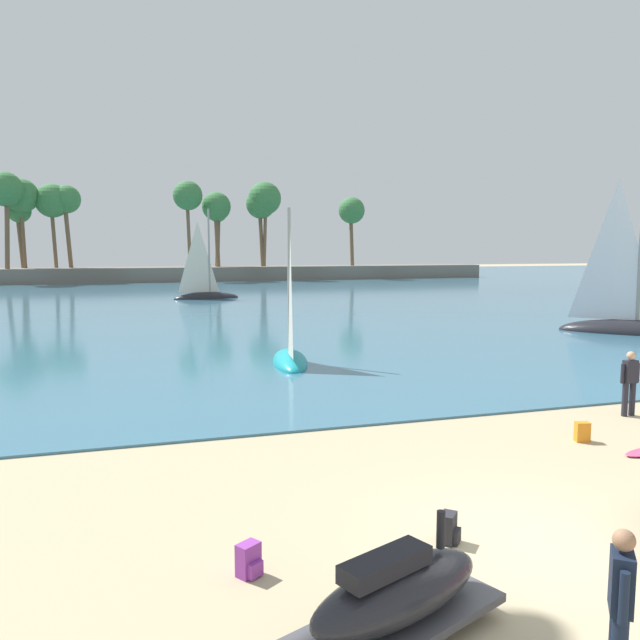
{
  "coord_description": "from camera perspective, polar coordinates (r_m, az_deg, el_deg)",
  "views": [
    {
      "loc": [
        -5.68,
        -7.49,
        4.29
      ],
      "look_at": [
        -0.4,
        9.43,
        2.24
      ],
      "focal_mm": 35.58,
      "sensor_mm": 36.0,
      "label": 1
    }
  ],
  "objects": [
    {
      "name": "ground_plane",
      "position": [
        10.33,
        18.97,
        -18.31
      ],
      "size": [
        260.0,
        260.0,
        0.0
      ],
      "primitive_type": "plane",
      "color": "tan"
    },
    {
      "name": "sea",
      "position": [
        67.66,
        -12.49,
        2.83
      ],
      "size": [
        220.0,
        106.98,
        0.06
      ],
      "primitive_type": "cube",
      "color": "#386B84",
      "rests_on": "ground"
    },
    {
      "name": "palm_headland",
      "position": [
        80.74,
        -15.93,
        6.71
      ],
      "size": [
        83.69,
        6.64,
        13.02
      ],
      "color": "slate",
      "rests_on": "ground"
    },
    {
      "name": "watercraft_on_trailer",
      "position": [
        7.56,
        6.94,
        -23.39
      ],
      "size": [
        2.78,
        1.91,
        1.28
      ],
      "color": "#4C4C51",
      "rests_on": "ground"
    },
    {
      "name": "person_rigging_by_gear",
      "position": [
        7.18,
        25.39,
        -22.3
      ],
      "size": [
        0.37,
        0.45,
        1.67
      ],
      "color": "#141E33",
      "rests_on": "ground"
    },
    {
      "name": "person_at_waterline",
      "position": [
        17.96,
        26.08,
        -4.98
      ],
      "size": [
        0.55,
        0.21,
        1.67
      ],
      "color": "#23232D",
      "rests_on": "ground"
    },
    {
      "name": "backpack_near_kite",
      "position": [
        15.38,
        22.5,
        -9.31
      ],
      "size": [
        0.34,
        0.33,
        0.44
      ],
      "color": "orange",
      "rests_on": "ground"
    },
    {
      "name": "backpack_by_trailer",
      "position": [
        8.91,
        -6.39,
        -20.7
      ],
      "size": [
        0.37,
        0.37,
        0.44
      ],
      "color": "purple",
      "rests_on": "ground"
    },
    {
      "name": "backpack_spare",
      "position": [
        9.89,
        11.53,
        -17.93
      ],
      "size": [
        0.37,
        0.37,
        0.44
      ],
      "color": "#232328",
      "rests_on": "ground"
    },
    {
      "name": "sailboat_near_shore",
      "position": [
        34.69,
        25.85,
        0.35
      ],
      "size": [
        6.07,
        5.92,
        9.45
      ],
      "color": "black",
      "rests_on": "sea"
    },
    {
      "name": "sailboat_mid_bay",
      "position": [
        52.93,
        -10.29,
        2.68
      ],
      "size": [
        5.59,
        2.36,
        7.85
      ],
      "color": "black",
      "rests_on": "sea"
    },
    {
      "name": "sailboat_toward_headland",
      "position": [
        23.16,
        -2.71,
        -2.56
      ],
      "size": [
        2.03,
        4.34,
        6.06
      ],
      "color": "teal",
      "rests_on": "sea"
    }
  ]
}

